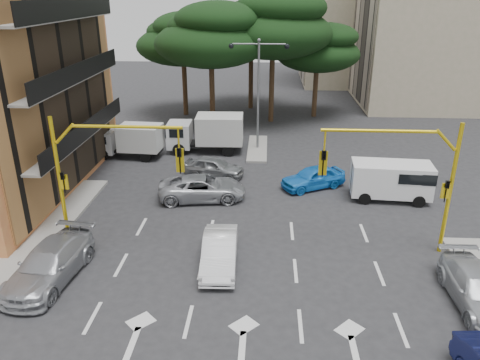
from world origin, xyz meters
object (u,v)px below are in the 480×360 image
Objects in this scene: car_blue_compact at (313,177)px; car_silver_parked at (478,290)px; van_white at (391,181)px; box_truck_b at (206,134)px; signal_mast_left at (97,164)px; car_white_hatch at (220,252)px; car_silver_cross_b at (214,167)px; signal_mast_right at (411,170)px; street_lamp_center at (259,75)px; car_silver_cross_a at (202,188)px; box_truck_a at (129,141)px; car_silver_wagon at (50,264)px.

car_blue_compact is 12.05m from car_silver_parked.
van_white is 0.79× the size of box_truck_b.
van_white is (14.44, 5.67, -2.80)m from signal_mast_left.
car_white_hatch reaches higher than car_silver_cross_b.
street_lamp_center is (-6.80, 14.01, 1.54)m from signal_mast_right.
signal_mast_right is 1.39× the size of van_white.
car_silver_cross_a is 8.37m from box_truck_b.
signal_mast_left is 12.29m from box_truck_a.
car_silver_cross_a is 3.46m from car_silver_cross_b.
car_blue_compact is 0.90× the size of van_white.
street_lamp_center is 19.56m from car_silver_wagon.
signal_mast_left is 1.47× the size of car_white_hatch.
car_blue_compact is 4.40m from van_white.
car_silver_wagon is at bearing 177.01° from car_silver_parked.
street_lamp_center is (6.80, 14.01, 1.54)m from signal_mast_left.
car_silver_cross_a is at bearing 101.38° from car_white_hatch.
box_truck_b reaches higher than car_silver_cross_a.
van_white is at bearing -125.45° from box_truck_b.
car_silver_cross_b is 0.69× the size of box_truck_b.
signal_mast_left is at bearing 134.02° from car_silver_cross_a.
car_blue_compact is (4.70, 8.78, -0.01)m from car_white_hatch.
box_truck_a is (-16.58, 6.12, 0.08)m from van_white.
van_white is (4.17, -1.34, 0.42)m from car_blue_compact.
car_silver_cross_a reaches higher than car_silver_cross_b.
car_silver_wagon is at bearing -114.92° from street_lamp_center.
box_truck_b is (3.10, 13.31, -2.53)m from signal_mast_left.
car_silver_wagon reaches higher than car_blue_compact.
car_silver_wagon is 1.16× the size of van_white.
signal_mast_right is at bearing -64.09° from street_lamp_center.
car_silver_parked is at bearing -64.50° from signal_mast_right.
car_silver_cross_a is at bearing -82.18° from van_white.
car_silver_cross_b is (4.19, 8.46, -3.24)m from signal_mast_left.
street_lamp_center is at bearing -25.77° from car_silver_cross_a.
signal_mast_right reaches higher than car_white_hatch.
box_truck_a is at bearing 99.60° from car_silver_wagon.
car_silver_parked reaches higher than car_silver_cross_b.
car_silver_cross_a is 10.56m from van_white.
box_truck_b is at bearing -2.38° from car_silver_cross_a.
street_lamp_center is 20.43m from car_silver_parked.
car_blue_compact is at bearing 115.46° from signal_mast_right.
box_truck_b is at bearing -159.04° from car_blue_compact.
car_silver_cross_b is at bearing 63.66° from signal_mast_left.
box_truck_a is at bearing 143.17° from signal_mast_right.
car_silver_cross_a is (-2.89, -9.00, -4.75)m from street_lamp_center.
car_silver_cross_a reaches higher than car_blue_compact.
van_white is at bearing -106.03° from box_truck_a.
car_silver_cross_b is 0.83× the size of car_silver_parked.
box_truck_a is at bearing -106.04° from van_white.
signal_mast_left reaches higher than car_silver_parked.
car_white_hatch reaches higher than car_silver_parked.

